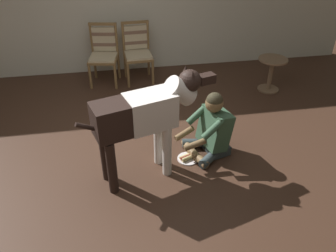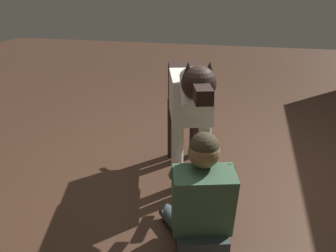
{
  "view_description": "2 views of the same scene",
  "coord_description": "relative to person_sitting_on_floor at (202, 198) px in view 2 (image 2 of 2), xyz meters",
  "views": [
    {
      "loc": [
        -0.06,
        -3.16,
        2.63
      ],
      "look_at": [
        0.45,
        -0.16,
        0.6
      ],
      "focal_mm": 36.34,
      "sensor_mm": 36.0,
      "label": 1
    },
    {
      "loc": [
        2.97,
        0.31,
        1.68
      ],
      "look_at": [
        0.44,
        -0.31,
        0.61
      ],
      "focal_mm": 36.45,
      "sensor_mm": 36.0,
      "label": 2
    }
  ],
  "objects": [
    {
      "name": "hot_dog_on_plate",
      "position": [
        -0.29,
        -0.09,
        -0.32
      ],
      "size": [
        0.26,
        0.26,
        0.06
      ],
      "color": "white",
      "rests_on": "ground"
    },
    {
      "name": "person_sitting_on_floor",
      "position": [
        0.0,
        0.0,
        0.0
      ],
      "size": [
        0.7,
        0.59,
        0.83
      ],
      "color": "#354144",
      "rests_on": "ground"
    },
    {
      "name": "ground_plane",
      "position": [
        -1.01,
        -0.07,
        -0.34
      ],
      "size": [
        15.1,
        15.1,
        0.0
      ],
      "primitive_type": "plane",
      "color": "#422A1E"
    },
    {
      "name": "large_dog",
      "position": [
        -0.8,
        -0.24,
        0.44
      ],
      "size": [
        1.5,
        0.6,
        1.2
      ],
      "color": "silver",
      "rests_on": "ground"
    }
  ]
}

